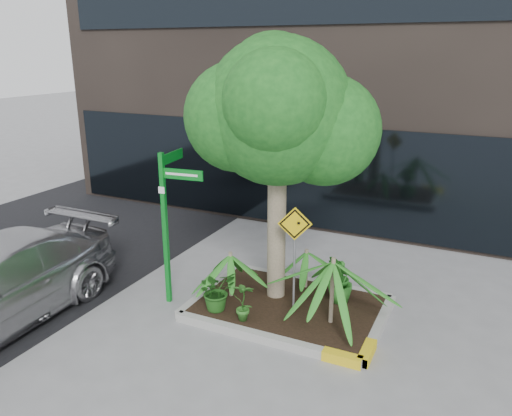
% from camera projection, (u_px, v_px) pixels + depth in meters
% --- Properties ---
extents(ground, '(80.00, 80.00, 0.00)m').
position_uv_depth(ground, '(271.00, 316.00, 8.73)').
color(ground, gray).
rests_on(ground, ground).
extents(asphalt_road, '(7.00, 80.00, 0.01)m').
position_uv_depth(asphalt_road, '(11.00, 254.00, 11.38)').
color(asphalt_road, black).
rests_on(asphalt_road, ground).
extents(planter, '(3.35, 2.36, 0.15)m').
position_uv_depth(planter, '(290.00, 307.00, 8.84)').
color(planter, '#9E9E99').
rests_on(planter, ground).
extents(tree, '(3.18, 2.82, 4.77)m').
position_uv_depth(tree, '(278.00, 112.00, 8.20)').
color(tree, gray).
rests_on(tree, ground).
extents(palm_front, '(1.29, 1.29, 1.44)m').
position_uv_depth(palm_front, '(333.00, 262.00, 7.93)').
color(palm_front, gray).
rests_on(palm_front, ground).
extents(palm_left, '(0.96, 0.96, 1.07)m').
position_uv_depth(palm_left, '(230.00, 255.00, 8.90)').
color(palm_left, gray).
rests_on(palm_left, ground).
extents(palm_back, '(0.86, 0.86, 0.96)m').
position_uv_depth(palm_back, '(307.00, 252.00, 9.27)').
color(palm_back, gray).
rests_on(palm_back, ground).
extents(shrub_a, '(0.88, 0.88, 0.71)m').
position_uv_depth(shrub_a, '(217.00, 290.00, 8.57)').
color(shrub_a, '#1E5117').
rests_on(shrub_a, planter).
extents(shrub_b, '(0.64, 0.64, 0.81)m').
position_uv_depth(shrub_b, '(340.00, 280.00, 8.83)').
color(shrub_b, '#276F21').
rests_on(shrub_b, planter).
extents(shrub_c, '(0.45, 0.45, 0.71)m').
position_uv_depth(shrub_c, '(244.00, 301.00, 8.21)').
color(shrub_c, '#2A6820').
rests_on(shrub_c, planter).
extents(shrub_d, '(0.62, 0.62, 0.85)m').
position_uv_depth(shrub_d, '(339.00, 277.00, 8.90)').
color(shrub_d, '#1E5C1A').
rests_on(shrub_d, planter).
extents(street_sign_post, '(0.86, 0.82, 2.80)m').
position_uv_depth(street_sign_post, '(169.00, 212.00, 8.77)').
color(street_sign_post, '#0B8321').
rests_on(street_sign_post, ground).
extents(cattle_sign, '(0.54, 0.26, 1.86)m').
position_uv_depth(cattle_sign, '(295.00, 242.00, 8.27)').
color(cattle_sign, slate).
rests_on(cattle_sign, ground).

